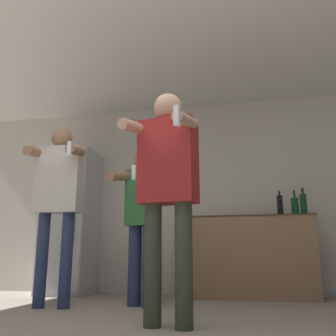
# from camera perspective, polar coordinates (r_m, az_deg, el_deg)

# --- Properties ---
(wall_back) EXTENTS (7.00, 0.06, 2.55)m
(wall_back) POSITION_cam_1_polar(r_m,az_deg,el_deg) (5.09, 2.83, -4.25)
(wall_back) COLOR beige
(wall_back) RESTS_ON ground_plane
(ceiling_slab) EXTENTS (7.00, 3.77, 0.05)m
(ceiling_slab) POSITION_cam_1_polar(r_m,az_deg,el_deg) (4.00, -1.21, 18.35)
(ceiling_slab) COLOR silver
(ceiling_slab) RESTS_ON wall_back
(refrigerator) EXTENTS (0.62, 0.66, 1.86)m
(refrigerator) POSITION_cam_1_polar(r_m,az_deg,el_deg) (5.17, -14.60, -7.81)
(refrigerator) COLOR silver
(refrigerator) RESTS_ON ground_plane
(counter) EXTENTS (1.46, 0.59, 0.94)m
(counter) POSITION_cam_1_polar(r_m,az_deg,el_deg) (4.66, 12.63, -13.07)
(counter) COLOR #997551
(counter) RESTS_ON ground_plane
(bottle_tall_gin) EXTENTS (0.08, 0.08, 0.33)m
(bottle_tall_gin) POSITION_cam_1_polar(r_m,az_deg,el_deg) (4.69, 19.95, -5.16)
(bottle_tall_gin) COLOR #194723
(bottle_tall_gin) RESTS_ON counter
(bottle_short_whiskey) EXTENTS (0.09, 0.09, 0.31)m
(bottle_short_whiskey) POSITION_cam_1_polar(r_m,az_deg,el_deg) (4.67, 18.78, -5.50)
(bottle_short_whiskey) COLOR #194723
(bottle_short_whiskey) RESTS_ON counter
(bottle_brown_liquor) EXTENTS (0.07, 0.07, 0.31)m
(bottle_brown_liquor) POSITION_cam_1_polar(r_m,az_deg,el_deg) (4.66, 16.70, -5.44)
(bottle_brown_liquor) COLOR black
(bottle_brown_liquor) RESTS_ON counter
(person_woman_foreground) EXTENTS (0.54, 0.54, 1.70)m
(person_woman_foreground) POSITION_cam_1_polar(r_m,az_deg,el_deg) (2.74, -0.07, -1.89)
(person_woman_foreground) COLOR #38422D
(person_woman_foreground) RESTS_ON ground_plane
(person_man_side) EXTENTS (0.54, 0.44, 1.77)m
(person_man_side) POSITION_cam_1_polar(r_m,az_deg,el_deg) (3.89, -16.40, -3.57)
(person_man_side) COLOR navy
(person_man_side) RESTS_ON ground_plane
(person_spectator_back) EXTENTS (0.51, 0.55, 1.57)m
(person_spectator_back) POSITION_cam_1_polar(r_m,az_deg,el_deg) (3.84, -4.01, -6.93)
(person_spectator_back) COLOR navy
(person_spectator_back) RESTS_ON ground_plane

